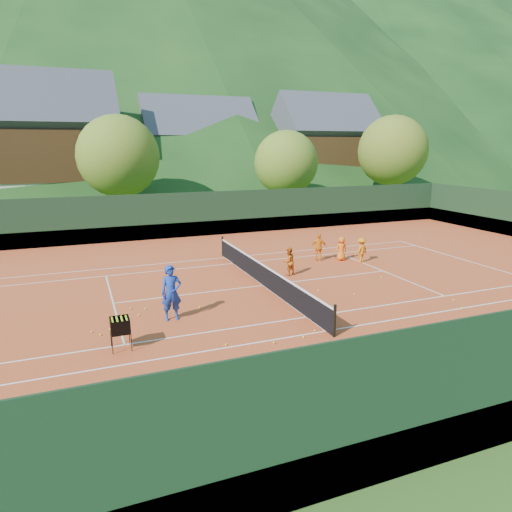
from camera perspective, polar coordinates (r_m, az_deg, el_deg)
name	(u,v)px	position (r m, az deg, el deg)	size (l,w,h in m)	color
ground	(263,286)	(20.26, 0.94, -3.74)	(400.00, 400.00, 0.00)	#284D18
clay_court	(263,286)	(20.26, 0.94, -3.72)	(40.00, 24.00, 0.02)	#BA431E
mountain_far_right	(330,35)	(198.43, 9.29, 25.63)	(260.00, 260.00, 95.00)	black
coach	(171,293)	(16.36, -10.54, -4.55)	(0.73, 0.48, 2.00)	#17359B
student_a	(289,261)	(21.70, 4.11, -0.68)	(0.66, 0.51, 1.35)	#D25B12
student_b	(319,247)	(24.56, 7.85, 1.09)	(0.87, 0.36, 1.48)	orange
student_c	(341,249)	(24.87, 10.62, 0.91)	(0.63, 0.41, 1.29)	orange
student_d	(361,250)	(24.65, 13.01, 0.73)	(0.86, 0.49, 1.33)	orange
tennis_ball_0	(139,315)	(17.28, -14.45, -7.15)	(0.07, 0.07, 0.07)	#D4ED27
tennis_ball_1	(318,290)	(19.63, 7.78, -4.28)	(0.07, 0.07, 0.07)	#D4ED27
tennis_ball_2	(226,344)	(14.45, -3.77, -10.97)	(0.07, 0.07, 0.07)	#D4ED27
tennis_ball_4	(145,309)	(17.87, -13.68, -6.40)	(0.07, 0.07, 0.07)	#D4ED27
tennis_ball_5	(354,294)	(19.43, 12.18, -4.67)	(0.07, 0.07, 0.07)	#D4ED27
tennis_ball_6	(101,335)	(15.93, -18.86, -9.29)	(0.07, 0.07, 0.07)	#D4ED27
tennis_ball_7	(382,277)	(22.17, 15.45, -2.56)	(0.07, 0.07, 0.07)	#D4ED27
tennis_ball_8	(110,329)	(16.28, -17.80, -8.71)	(0.07, 0.07, 0.07)	#D4ED27
tennis_ball_9	(340,346)	(14.52, 10.49, -11.06)	(0.07, 0.07, 0.07)	#D4ED27
tennis_ball_10	(303,337)	(15.00, 5.95, -10.05)	(0.07, 0.07, 0.07)	#D4ED27
tennis_ball_11	(462,308)	(19.14, 24.38, -5.91)	(0.07, 0.07, 0.07)	#D4ED27
tennis_ball_12	(92,332)	(16.26, -19.87, -8.90)	(0.07, 0.07, 0.07)	#D4ED27
tennis_ball_13	(315,331)	(15.54, 7.38, -9.23)	(0.07, 0.07, 0.07)	#D4ED27
tennis_ball_14	(218,421)	(10.93, -4.77, -19.83)	(0.07, 0.07, 0.07)	#D4ED27
tennis_ball_15	(100,401)	(12.18, -18.90, -16.76)	(0.07, 0.07, 0.07)	#D4ED27
tennis_ball_16	(442,296)	(20.31, 22.26, -4.60)	(0.07, 0.07, 0.07)	#D4ED27
tennis_ball_17	(130,309)	(18.01, -15.43, -6.35)	(0.07, 0.07, 0.07)	#D4ED27
tennis_ball_18	(328,325)	(16.02, 8.93, -8.56)	(0.07, 0.07, 0.07)	#D4ED27
tennis_ball_19	(66,444)	(10.95, -22.65, -20.88)	(0.07, 0.07, 0.07)	#D4ED27
tennis_ball_20	(169,313)	(17.25, -10.86, -6.99)	(0.07, 0.07, 0.07)	#D4ED27
tennis_ball_21	(454,300)	(19.92, 23.47, -5.07)	(0.07, 0.07, 0.07)	#D4ED27
tennis_ball_22	(274,343)	(14.54, 2.26, -10.78)	(0.07, 0.07, 0.07)	#D4ED27
tennis_ball_23	(58,407)	(12.27, -23.49, -16.97)	(0.07, 0.07, 0.07)	#D4ED27
tennis_ball_24	(358,378)	(12.86, 12.64, -14.61)	(0.07, 0.07, 0.07)	#D4ED27
tennis_ball_25	(200,307)	(17.65, -7.02, -6.35)	(0.07, 0.07, 0.07)	#D4ED27
court_lines	(263,285)	(20.25, 0.94, -3.68)	(23.83, 11.03, 0.00)	white
tennis_net	(263,275)	(20.11, 0.94, -2.33)	(0.10, 12.07, 1.10)	black
perimeter_fence	(264,258)	(19.92, 0.95, -0.26)	(40.40, 24.24, 3.00)	black
ball_hopper	(120,326)	(14.49, -16.63, -8.41)	(0.57, 0.57, 1.00)	black
chalet_left	(41,150)	(47.92, -25.25, 11.95)	(13.80, 9.93, 12.92)	beige
chalet_mid	(198,155)	(53.56, -7.24, 12.47)	(12.65, 8.82, 11.45)	beige
chalet_right	(324,152)	(55.15, 8.44, 12.74)	(11.50, 8.82, 11.91)	beige
tree_b	(119,156)	(38.01, -16.78, 11.83)	(6.40, 6.40, 8.40)	#402719
tree_c	(286,163)	(40.78, 3.79, 11.55)	(5.60, 5.60, 7.35)	#3F2819
tree_d	(392,151)	(47.93, 16.69, 12.51)	(6.80, 6.80, 8.93)	#3C2918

